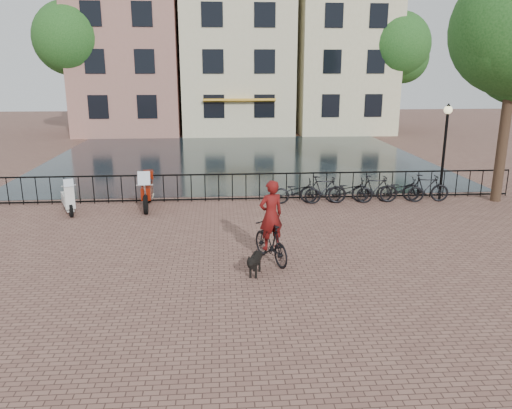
{
  "coord_description": "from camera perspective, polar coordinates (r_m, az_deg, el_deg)",
  "views": [
    {
      "loc": [
        -0.95,
        -9.83,
        4.7
      ],
      "look_at": [
        0.0,
        3.0,
        1.2
      ],
      "focal_mm": 35.0,
      "sensor_mm": 36.0,
      "label": 1
    }
  ],
  "objects": [
    {
      "name": "motorcycle",
      "position": [
        17.73,
        -12.36,
        2.0
      ],
      "size": [
        0.63,
        2.13,
        1.51
      ],
      "rotation": [
        0.0,
        0.0,
        0.06
      ],
      "color": "maroon",
      "rests_on": "ground"
    },
    {
      "name": "parked_bike_3",
      "position": [
        18.6,
        13.41,
        1.75
      ],
      "size": [
        1.7,
        0.62,
        1.0
      ],
      "primitive_type": "imported",
      "rotation": [
        0.0,
        0.0,
        1.48
      ],
      "color": "black",
      "rests_on": "ground"
    },
    {
      "name": "railing",
      "position": [
        18.34,
        -1.16,
        1.99
      ],
      "size": [
        20.0,
        0.05,
        1.02
      ],
      "color": "black",
      "rests_on": "ground"
    },
    {
      "name": "dog",
      "position": [
        11.8,
        -0.11,
        -6.68
      ],
      "size": [
        0.53,
        0.93,
        0.6
      ],
      "rotation": [
        0.0,
        0.0,
        -0.29
      ],
      "color": "black",
      "rests_on": "ground"
    },
    {
      "name": "cyclist",
      "position": [
        12.39,
        1.72,
        -2.5
      ],
      "size": [
        1.14,
        1.85,
        2.45
      ],
      "rotation": [
        0.0,
        0.0,
        3.52
      ],
      "color": "black",
      "rests_on": "ground"
    },
    {
      "name": "parked_bike_5",
      "position": [
        19.26,
        18.81,
        1.8
      ],
      "size": [
        1.72,
        0.72,
        1.0
      ],
      "primitive_type": "imported",
      "rotation": [
        0.0,
        0.0,
        1.42
      ],
      "color": "black",
      "rests_on": "ground"
    },
    {
      "name": "parked_bike_0",
      "position": [
        17.96,
        4.7,
        1.48
      ],
      "size": [
        1.76,
        0.75,
        0.9
      ],
      "primitive_type": "imported",
      "rotation": [
        0.0,
        0.0,
        1.48
      ],
      "color": "black",
      "rests_on": "ground"
    },
    {
      "name": "parked_bike_2",
      "position": [
        18.35,
        10.57,
        1.57
      ],
      "size": [
        1.78,
        0.8,
        0.9
      ],
      "primitive_type": "imported",
      "rotation": [
        0.0,
        0.0,
        1.45
      ],
      "color": "black",
      "rests_on": "ground"
    },
    {
      "name": "parked_bike_4",
      "position": [
        18.92,
        16.15,
        1.63
      ],
      "size": [
        1.78,
        0.84,
        0.9
      ],
      "primitive_type": "imported",
      "rotation": [
        0.0,
        0.0,
        1.42
      ],
      "color": "black",
      "rests_on": "ground"
    },
    {
      "name": "canal_house_right",
      "position": [
        40.98,
        9.56,
        17.75
      ],
      "size": [
        7.0,
        9.0,
        13.3
      ],
      "color": "#C2BC90",
      "rests_on": "ground"
    },
    {
      "name": "scooter",
      "position": [
        17.85,
        -20.77,
        1.13
      ],
      "size": [
        0.94,
        1.46,
        1.32
      ],
      "rotation": [
        0.0,
        0.0,
        0.41
      ],
      "color": "silver",
      "rests_on": "ground"
    },
    {
      "name": "parked_bike_1",
      "position": [
        18.12,
        7.67,
        1.68
      ],
      "size": [
        1.7,
        0.62,
        1.0
      ],
      "primitive_type": "imported",
      "rotation": [
        0.0,
        0.0,
        1.48
      ],
      "color": "black",
      "rests_on": "ground"
    },
    {
      "name": "tree_far_right",
      "position": [
        39.08,
        15.84,
        17.1
      ],
      "size": [
        4.76,
        4.76,
        8.76
      ],
      "color": "black",
      "rests_on": "ground"
    },
    {
      "name": "canal_water",
      "position": [
        27.55,
        -2.21,
        5.39
      ],
      "size": [
        20.0,
        20.0,
        0.0
      ],
      "primitive_type": "plane",
      "color": "black",
      "rests_on": "ground"
    },
    {
      "name": "canal_house_mid",
      "position": [
        39.87,
        -2.25,
        16.93
      ],
      "size": [
        8.0,
        9.5,
        11.8
      ],
      "color": "#C4BD94",
      "rests_on": "ground"
    },
    {
      "name": "lamp_post",
      "position": [
        19.38,
        20.84,
        7.35
      ],
      "size": [
        0.3,
        0.3,
        3.45
      ],
      "color": "black",
      "rests_on": "ground"
    },
    {
      "name": "tree_far_left",
      "position": [
        38.23,
        -20.44,
        17.36
      ],
      "size": [
        5.04,
        5.04,
        9.27
      ],
      "color": "black",
      "rests_on": "ground"
    },
    {
      "name": "canal_house_left",
      "position": [
        40.4,
        -14.21,
        17.19
      ],
      "size": [
        7.5,
        9.0,
        12.8
      ],
      "color": "#956256",
      "rests_on": "ground"
    },
    {
      "name": "ground",
      "position": [
        10.94,
        1.18,
        -10.23
      ],
      "size": [
        100.0,
        100.0,
        0.0
      ],
      "primitive_type": "plane",
      "color": "brown",
      "rests_on": "ground"
    }
  ]
}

